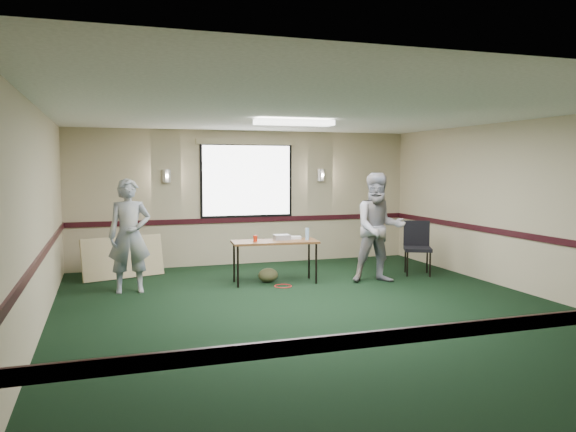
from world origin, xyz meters
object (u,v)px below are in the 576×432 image
object	(u,v)px
conference_chair	(417,243)
person_left	(130,236)
projector	(282,237)
person_right	(379,228)
folding_table	(275,244)

from	to	relation	value
conference_chair	person_left	world-z (taller)	person_left
projector	conference_chair	world-z (taller)	conference_chair
conference_chair	person_left	xyz separation A→B (m)	(-5.11, 0.05, 0.33)
projector	conference_chair	bearing A→B (deg)	-0.47
person_left	person_right	bearing A→B (deg)	-6.71
projector	folding_table	bearing A→B (deg)	-150.21
folding_table	person_left	distance (m)	2.38
person_left	person_right	xyz separation A→B (m)	(4.08, -0.52, 0.04)
folding_table	conference_chair	size ratio (longest dim) A/B	1.53
conference_chair	person_left	distance (m)	5.12
person_right	folding_table	bearing A→B (deg)	175.39
projector	person_right	world-z (taller)	person_right
projector	person_left	distance (m)	2.53
folding_table	person_right	world-z (taller)	person_right
projector	person_right	distance (m)	1.67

